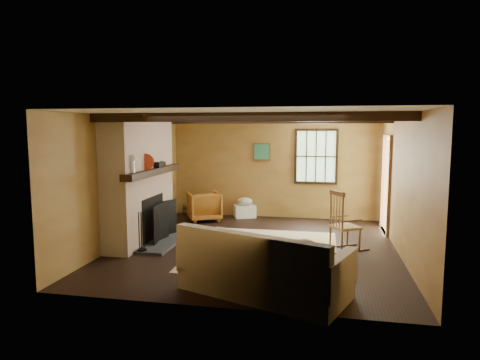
% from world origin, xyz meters
% --- Properties ---
extents(ground, '(5.50, 5.50, 0.00)m').
position_xyz_m(ground, '(0.00, 0.00, 0.00)').
color(ground, black).
rests_on(ground, ground).
extents(room_envelope, '(5.02, 5.52, 2.44)m').
position_xyz_m(room_envelope, '(0.22, 0.26, 1.63)').
color(room_envelope, '#AD813D').
rests_on(room_envelope, ground).
extents(fireplace, '(1.02, 2.30, 2.40)m').
position_xyz_m(fireplace, '(-2.23, -0.00, 1.10)').
color(fireplace, '#9A493B').
rests_on(fireplace, ground).
extents(rug, '(2.50, 3.00, 0.01)m').
position_xyz_m(rug, '(0.20, -0.20, 0.00)').
color(rug, '#D1BF8B').
rests_on(rug, ground).
extents(rocking_chair, '(0.88, 0.76, 1.08)m').
position_xyz_m(rocking_chair, '(1.56, 0.10, 0.46)').
color(rocking_chair, tan).
rests_on(rocking_chair, ground).
extents(sofa, '(2.38, 1.68, 0.88)m').
position_xyz_m(sofa, '(0.44, -2.23, 0.32)').
color(sofa, silver).
rests_on(sofa, ground).
extents(firewood_pile, '(0.73, 0.13, 0.26)m').
position_xyz_m(firewood_pile, '(-1.92, 2.60, 0.13)').
color(firewood_pile, '#4F3C22').
rests_on(firewood_pile, ground).
extents(laundry_basket, '(0.61, 0.55, 0.30)m').
position_xyz_m(laundry_basket, '(-0.69, 2.55, 0.15)').
color(laundry_basket, white).
rests_on(laundry_basket, ground).
extents(basket_pillow, '(0.38, 0.31, 0.19)m').
position_xyz_m(basket_pillow, '(-0.69, 2.55, 0.39)').
color(basket_pillow, silver).
rests_on(basket_pillow, laundry_basket).
extents(armchair, '(0.98, 0.99, 0.68)m').
position_xyz_m(armchair, '(-1.56, 2.01, 0.34)').
color(armchair, '#BF6026').
rests_on(armchair, ground).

